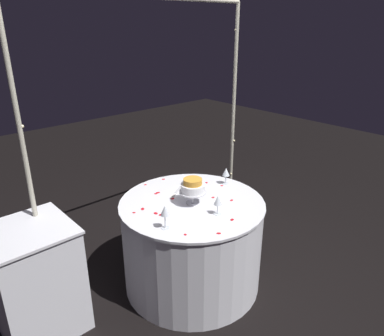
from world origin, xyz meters
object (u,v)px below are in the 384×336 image
object	(u,v)px
wine_glass_2	(165,212)
cake_knife	(176,192)
tiered_cake	(193,187)
decorative_arch	(150,102)
wine_glass_0	(218,201)
wine_glass_1	(226,172)
main_table	(192,243)
side_table	(36,280)

from	to	relation	value
wine_glass_2	cake_knife	bearing A→B (deg)	42.47
tiered_cake	wine_glass_2	xyz separation A→B (m)	(-0.41, -0.16, -0.01)
decorative_arch	wine_glass_0	bearing A→B (deg)	-89.38
wine_glass_0	wine_glass_1	xyz separation A→B (m)	(0.46, 0.35, 0.00)
tiered_cake	wine_glass_2	bearing A→B (deg)	-159.04
decorative_arch	main_table	xyz separation A→B (m)	(-0.00, -0.53, -1.14)
wine_glass_1	wine_glass_2	bearing A→B (deg)	-164.99
decorative_arch	wine_glass_2	xyz separation A→B (m)	(-0.42, -0.70, -0.61)
decorative_arch	main_table	distance (m)	1.26
tiered_cake	wine_glass_2	size ratio (longest dim) A/B	1.23
decorative_arch	tiered_cake	distance (m)	0.81
decorative_arch	side_table	xyz separation A→B (m)	(-1.19, -0.15, -1.12)
wine_glass_2	decorative_arch	bearing A→B (deg)	59.36
main_table	wine_glass_2	xyz separation A→B (m)	(-0.42, -0.17, 0.53)
main_table	side_table	bearing A→B (deg)	162.32
main_table	side_table	size ratio (longest dim) A/B	1.40
decorative_arch	wine_glass_1	bearing A→B (deg)	-44.53
wine_glass_0	tiered_cake	bearing A→B (deg)	94.06
decorative_arch	cake_knife	xyz separation A→B (m)	(0.02, -0.31, -0.74)
decorative_arch	wine_glass_1	xyz separation A→B (m)	(0.47, -0.46, -0.63)
side_table	wine_glass_0	distance (m)	1.45
wine_glass_2	tiered_cake	bearing A→B (deg)	20.96
tiered_cake	wine_glass_1	bearing A→B (deg)	9.73
decorative_arch	wine_glass_0	distance (m)	1.03
decorative_arch	wine_glass_0	xyz separation A→B (m)	(0.01, -0.81, -0.63)
side_table	tiered_cake	size ratio (longest dim) A/B	3.89
wine_glass_0	cake_knife	size ratio (longest dim) A/B	0.58
wine_glass_1	main_table	bearing A→B (deg)	-172.22
wine_glass_0	main_table	bearing A→B (deg)	92.00
tiered_cake	wine_glass_0	distance (m)	0.27
side_table	tiered_cake	distance (m)	1.35
decorative_arch	main_table	world-z (taller)	decorative_arch
side_table	tiered_cake	bearing A→B (deg)	-18.59
main_table	wine_glass_2	distance (m)	0.70
side_table	wine_glass_1	distance (m)	1.76
side_table	wine_glass_1	size ratio (longest dim) A/B	5.51
decorative_arch	cake_knife	size ratio (longest dim) A/B	8.86
main_table	cake_knife	world-z (taller)	cake_knife
cake_knife	wine_glass_2	bearing A→B (deg)	-137.53
main_table	wine_glass_0	bearing A→B (deg)	-88.00
wine_glass_1	wine_glass_2	world-z (taller)	wine_glass_2
main_table	wine_glass_0	size ratio (longest dim) A/B	7.74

